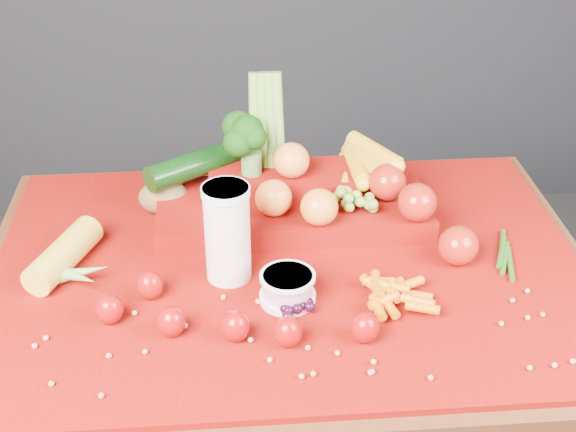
{
  "coord_description": "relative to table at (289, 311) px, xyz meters",
  "views": [
    {
      "loc": [
        -0.1,
        -1.18,
        1.58
      ],
      "look_at": [
        0.0,
        0.02,
        0.85
      ],
      "focal_mm": 50.0,
      "sensor_mm": 36.0,
      "label": 1
    }
  ],
  "objects": [
    {
      "name": "table",
      "position": [
        0.0,
        0.0,
        0.0
      ],
      "size": [
        1.1,
        0.8,
        0.75
      ],
      "color": "#3B1D0D",
      "rests_on": "ground"
    },
    {
      "name": "potato",
      "position": [
        -0.23,
        0.2,
        0.14
      ],
      "size": [
        0.1,
        0.07,
        0.07
      ],
      "primitive_type": "ellipsoid",
      "color": "brown",
      "rests_on": "red_cloth"
    },
    {
      "name": "soybean_scatter",
      "position": [
        0.0,
        -0.2,
        0.11
      ],
      "size": [
        0.84,
        0.24,
        0.01
      ],
      "primitive_type": null,
      "color": "#B07E4C",
      "rests_on": "red_cloth"
    },
    {
      "name": "green_bean_pile",
      "position": [
        0.41,
        -0.01,
        0.11
      ],
      "size": [
        0.14,
        0.12,
        0.01
      ],
      "primitive_type": null,
      "color": "#235212",
      "rests_on": "red_cloth"
    },
    {
      "name": "milk_glass",
      "position": [
        -0.11,
        -0.03,
        0.2
      ],
      "size": [
        0.08,
        0.08,
        0.18
      ],
      "rotation": [
        0.0,
        0.0,
        -0.0
      ],
      "color": "beige",
      "rests_on": "red_cloth"
    },
    {
      "name": "yogurt_bowl",
      "position": [
        -0.01,
        -0.11,
        0.13
      ],
      "size": [
        0.09,
        0.09,
        0.05
      ],
      "rotation": [
        0.0,
        0.0,
        -0.42
      ],
      "color": "silver",
      "rests_on": "red_cloth"
    },
    {
      "name": "dark_grape_cluster",
      "position": [
        -0.0,
        -0.15,
        0.12
      ],
      "size": [
        0.06,
        0.05,
        0.03
      ],
      "primitive_type": null,
      "color": "black",
      "rests_on": "red_cloth"
    },
    {
      "name": "red_cloth",
      "position": [
        0.0,
        0.0,
        0.1
      ],
      "size": [
        1.05,
        0.75,
        0.01
      ],
      "primitive_type": "cube",
      "color": "#710C03",
      "rests_on": "table"
    },
    {
      "name": "corn_ear",
      "position": [
        -0.38,
        -0.01,
        0.13
      ],
      "size": [
        0.24,
        0.26,
        0.06
      ],
      "rotation": [
        0.0,
        0.0,
        1.18
      ],
      "color": "gold",
      "rests_on": "red_cloth"
    },
    {
      "name": "produce_mound",
      "position": [
        0.04,
        0.16,
        0.17
      ],
      "size": [
        0.6,
        0.39,
        0.27
      ],
      "color": "#710C03",
      "rests_on": "red_cloth"
    },
    {
      "name": "baby_carrot_pile",
      "position": [
        0.18,
        -0.14,
        0.12
      ],
      "size": [
        0.17,
        0.17,
        0.03
      ],
      "primitive_type": null,
      "color": "#C15D06",
      "rests_on": "red_cloth"
    },
    {
      "name": "strawberry_scatter",
      "position": [
        -0.13,
        -0.17,
        0.13
      ],
      "size": [
        0.44,
        0.18,
        0.06
      ],
      "color": "#9A0007",
      "rests_on": "red_cloth"
    }
  ]
}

